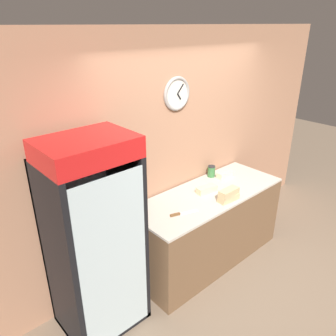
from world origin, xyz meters
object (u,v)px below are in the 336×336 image
condiment_jar (211,171)px  sandwich_flat_right (225,174)px  sandwich_stack_bottom (228,198)px  chefs_knife (180,214)px  sandwich_stack_middle (229,192)px  sandwich_flat_left (207,189)px  beverage_cooler (91,229)px

condiment_jar → sandwich_flat_right: bearing=-48.3°
sandwich_stack_bottom → sandwich_flat_right: size_ratio=1.14×
condiment_jar → chefs_knife: bearing=-157.1°
sandwich_stack_bottom → sandwich_stack_middle: bearing=0.0°
sandwich_flat_left → chefs_knife: (-0.56, -0.14, -0.03)m
sandwich_flat_right → beverage_cooler: bearing=-178.6°
beverage_cooler → sandwich_stack_middle: (1.49, -0.36, -0.02)m
beverage_cooler → sandwich_flat_right: (1.94, 0.05, -0.09)m
sandwich_flat_right → sandwich_stack_bottom: bearing=-137.6°
beverage_cooler → sandwich_stack_middle: bearing=-13.7°
sandwich_stack_middle → chefs_knife: 0.62m
beverage_cooler → sandwich_flat_right: beverage_cooler is taller
sandwich_flat_right → condiment_jar: bearing=131.7°
sandwich_stack_bottom → sandwich_flat_left: (-0.03, 0.29, 0.00)m
sandwich_stack_middle → condiment_jar: condiment_jar is taller
chefs_knife → condiment_jar: (0.93, 0.39, 0.06)m
beverage_cooler → sandwich_flat_left: 1.47m
beverage_cooler → chefs_knife: bearing=-13.2°
sandwich_flat_left → sandwich_flat_right: (0.48, 0.12, -0.00)m
beverage_cooler → chefs_knife: size_ratio=6.19×
sandwich_stack_middle → condiment_jar: bearing=58.4°
beverage_cooler → sandwich_stack_bottom: beverage_cooler is taller
sandwich_flat_right → condiment_jar: (-0.12, 0.13, 0.04)m
sandwich_stack_bottom → sandwich_flat_right: same height
sandwich_stack_middle → sandwich_flat_right: sandwich_stack_middle is taller
sandwich_flat_left → sandwich_flat_right: bearing=13.7°
beverage_cooler → condiment_jar: bearing=5.6°
sandwich_stack_bottom → condiment_jar: size_ratio=1.77×
sandwich_flat_right → condiment_jar: 0.18m
beverage_cooler → condiment_jar: (1.83, 0.18, -0.06)m
sandwich_flat_left → sandwich_flat_right: size_ratio=1.15×
chefs_knife → condiment_jar: bearing=22.9°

